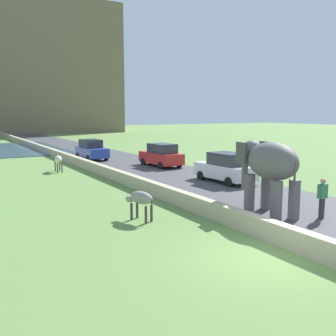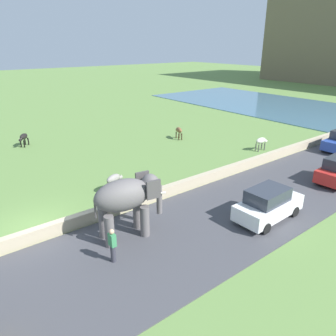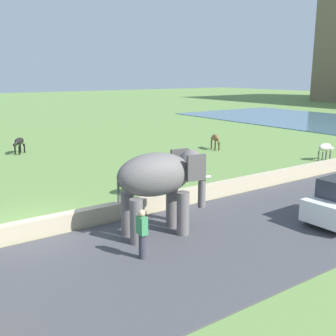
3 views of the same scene
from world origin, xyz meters
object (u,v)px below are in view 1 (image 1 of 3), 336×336
person_beside_elephant (322,198)px  cow_grey (140,199)px  car_white (226,168)px  car_red (161,155)px  car_blue (91,150)px  cow_white (58,160)px  elephant (269,165)px

person_beside_elephant → cow_grey: size_ratio=1.15×
car_white → car_red: (0.00, 7.80, 0.00)m
person_beside_elephant → cow_grey: 7.05m
car_blue → cow_white: size_ratio=2.90×
cow_white → car_red: bearing=-11.8°
car_blue → cow_white: 6.88m
cow_white → cow_grey: bearing=-92.0°
car_blue → cow_grey: (-4.78, -19.40, -0.06)m
elephant → car_white: elephant is taller
person_beside_elephant → car_white: size_ratio=0.40×
car_red → person_beside_elephant: bearing=-96.4°
cow_grey → person_beside_elephant: bearing=-29.3°
car_blue → cow_white: car_blue is taller
elephant → cow_grey: (-4.82, 1.87, -1.20)m
person_beside_elephant → cow_grey: (-6.15, 3.46, -0.04)m
cow_grey → car_red: bearing=57.5°
car_blue → cow_grey: car_blue is taller
car_white → person_beside_elephant: bearing=-102.4°
cow_white → elephant: bearing=-74.8°
cow_grey → cow_white: 14.04m
person_beside_elephant → car_red: (1.79, 15.93, 0.03)m
car_blue → car_red: (3.15, -6.93, 0.00)m
elephant → cow_white: size_ratio=2.54×
car_red → cow_white: size_ratio=2.92×
car_white → cow_grey: (-7.94, -4.67, -0.06)m
car_red → cow_grey: car_red is taller
car_blue → elephant: bearing=-89.9°
cow_grey → elephant: bearing=-21.3°
car_white → car_red: 7.80m
elephant → car_white: 7.34m
car_red → car_white: bearing=-90.0°
elephant → car_blue: elephant is taller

